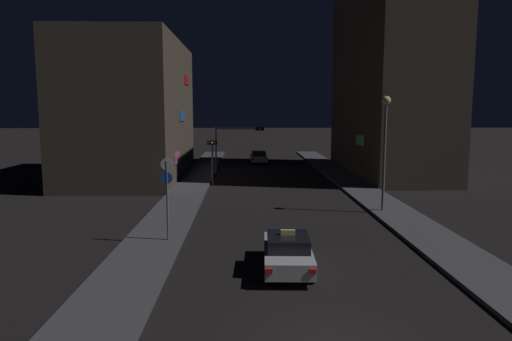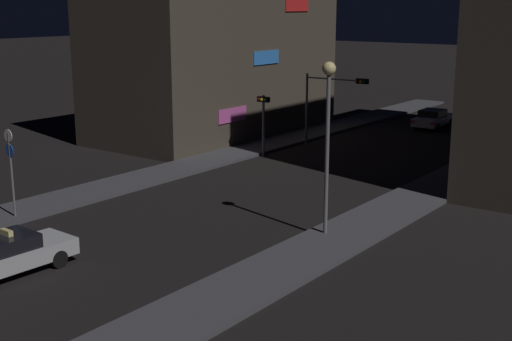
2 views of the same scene
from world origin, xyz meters
name	(u,v)px [view 2 (image 2 of 2)]	position (x,y,z in m)	size (l,w,h in m)	color
sidewalk_left	(245,151)	(-6.65, 26.87, 0.09)	(2.79, 57.75, 0.18)	#424247
sidewalk_right	(446,183)	(6.65, 26.87, 0.09)	(2.79, 57.75, 0.18)	#424247
building_facade_left	(215,48)	(-12.48, 31.02, 6.14)	(8.96, 18.27, 12.29)	#473D33
taxi	(10,254)	(-0.68, 5.94, 0.74)	(1.97, 4.52, 1.62)	#B7B7BC
far_car	(433,118)	(-0.72, 42.46, 0.73)	(1.99, 4.52, 1.42)	#B7B7BC
traffic_light_overhead	(331,94)	(-3.17, 31.46, 3.48)	(4.55, 0.42, 4.72)	slate
traffic_light_left_kerb	(263,113)	(-5.00, 26.62, 2.71)	(0.80, 0.42, 3.78)	slate
sign_pole_left	(11,165)	(-5.93, 9.70, 2.48)	(0.54, 0.10, 3.83)	slate
street_lamp_near_block	(328,114)	(6.01, 15.88, 4.99)	(0.53, 0.53, 6.84)	slate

